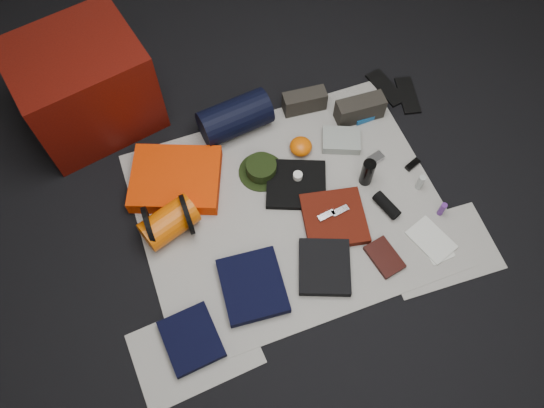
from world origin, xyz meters
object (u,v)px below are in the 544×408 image
object	(u,v)px
sleeping_pad	(176,179)
paperback_book	(384,257)
water_bottle	(367,173)
red_cabinet	(85,87)
compact_camera	(375,159)
stuff_sack	(169,223)
navy_duffel	(235,117)

from	to	relation	value
sleeping_pad	paperback_book	bearing A→B (deg)	-42.43
water_bottle	paperback_book	xyz separation A→B (m)	(-0.10, -0.46, -0.08)
red_cabinet	compact_camera	xyz separation A→B (m)	(1.41, -0.85, -0.26)
compact_camera	paperback_book	xyz separation A→B (m)	(-0.21, -0.56, -0.00)
red_cabinet	stuff_sack	size ratio (longest dim) A/B	2.31
stuff_sack	paperback_book	xyz separation A→B (m)	(0.99, -0.54, -0.07)
compact_camera	paperback_book	bearing A→B (deg)	-124.81
compact_camera	paperback_book	world-z (taller)	compact_camera
sleeping_pad	navy_duffel	distance (m)	0.49
stuff_sack	water_bottle	distance (m)	1.10
red_cabinet	compact_camera	world-z (taller)	red_cabinet
sleeping_pad	compact_camera	world-z (taller)	sleeping_pad
stuff_sack	navy_duffel	bearing A→B (deg)	43.49
navy_duffel	compact_camera	bearing A→B (deg)	-42.89
water_bottle	paperback_book	size ratio (longest dim) A/B	0.89
sleeping_pad	paperback_book	size ratio (longest dim) A/B	2.40
stuff_sack	sleeping_pad	bearing A→B (deg)	68.78
sleeping_pad	compact_camera	size ratio (longest dim) A/B	5.35
water_bottle	red_cabinet	bearing A→B (deg)	143.79
water_bottle	paperback_book	bearing A→B (deg)	-102.76
compact_camera	navy_duffel	bearing A→B (deg)	130.24
sleeping_pad	navy_duffel	bearing A→B (deg)	28.98
compact_camera	red_cabinet	bearing A→B (deg)	135.08
stuff_sack	paperback_book	distance (m)	1.13
red_cabinet	paperback_book	world-z (taller)	red_cabinet
sleeping_pad	water_bottle	world-z (taller)	water_bottle
red_cabinet	navy_duffel	size ratio (longest dim) A/B	1.65
red_cabinet	sleeping_pad	xyz separation A→B (m)	(0.31, -0.60, -0.23)
red_cabinet	sleeping_pad	distance (m)	0.72
navy_duffel	paperback_book	distance (m)	1.15
red_cabinet	compact_camera	distance (m)	1.67
navy_duffel	water_bottle	size ratio (longest dim) A/B	2.28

